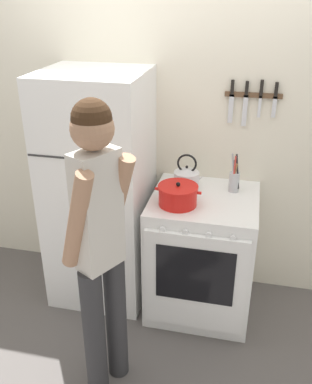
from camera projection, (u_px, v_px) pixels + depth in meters
ground_plane at (170, 270)px, 3.65m from camera, size 14.00×14.00×0.00m
wall_back at (173, 125)px, 3.11m from camera, size 10.00×0.06×2.55m
refrigerator at (100, 191)px, 3.08m from camera, size 0.69×0.68×1.70m
stove_range at (201, 254)px, 3.06m from camera, size 0.72×0.74×0.90m
dutch_oven_pot at (178, 195)px, 2.77m from camera, size 0.30×0.26×0.16m
tea_kettle at (187, 177)px, 3.01m from camera, size 0.22×0.18×0.25m
utensil_jar at (234, 180)px, 2.94m from camera, size 0.08×0.07×0.27m
person at (100, 242)px, 2.21m from camera, size 0.39×0.43×1.75m
wall_knife_strip at (253, 95)px, 2.85m from camera, size 0.38×0.03×0.32m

